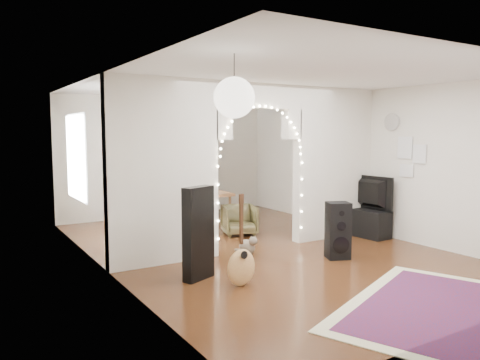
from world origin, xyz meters
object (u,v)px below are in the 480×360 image
floor_speaker (338,231)px  dining_table (198,197)px  acoustic_guitar (241,252)px  dining_chair_left (149,221)px  media_console (363,222)px  dining_chair_right (239,220)px  bookcase (183,185)px

floor_speaker → dining_table: bearing=132.6°
acoustic_guitar → dining_chair_left: size_ratio=1.73×
acoustic_guitar → media_console: (3.45, 1.24, -0.18)m
floor_speaker → dining_chair_left: 3.62m
acoustic_guitar → dining_chair_right: bearing=48.3°
dining_chair_right → bookcase: bearing=112.5°
floor_speaker → dining_chair_right: 2.24m
floor_speaker → bookcase: size_ratio=0.58×
acoustic_guitar → dining_chair_right: (1.53, 2.52, -0.15)m
dining_chair_right → dining_chair_left: bearing=165.9°
dining_chair_left → media_console: bearing=-20.9°
acoustic_guitar → dining_table: (0.98, 3.13, 0.25)m
dining_chair_right → acoustic_guitar: bearing=-102.6°
floor_speaker → bookcase: bearing=120.9°
dining_chair_left → dining_chair_right: bearing=-20.4°
bookcase → dining_chair_right: size_ratio=2.41×
floor_speaker → dining_table: size_ratio=0.70×
acoustic_guitar → media_console: bearing=9.3°
dining_table → dining_chair_right: dining_table is taller
bookcase → dining_chair_left: (-1.28, -1.26, -0.48)m
dining_chair_left → bookcase: bearing=57.0°
acoustic_guitar → dining_table: 3.29m
acoustic_guitar → dining_chair_left: (0.11, 3.44, -0.17)m
bookcase → dining_table: size_ratio=1.20×
bookcase → dining_chair_right: 2.23m
media_console → bookcase: bookcase is taller
floor_speaker → media_console: bearing=54.8°
acoustic_guitar → bookcase: (1.39, 4.70, 0.31)m
dining_chair_left → acoustic_guitar: bearing=-79.4°
media_console → dining_table: dining_table is taller
acoustic_guitar → dining_chair_left: bearing=77.8°
dining_table → dining_chair_left: 1.02m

